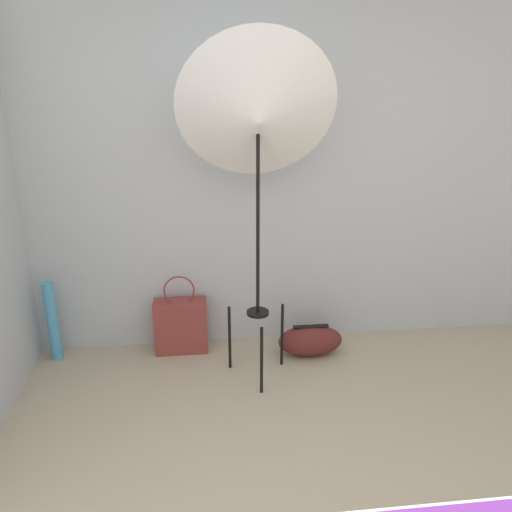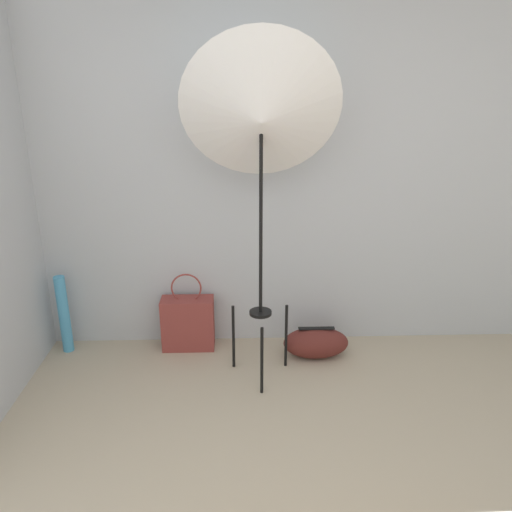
{
  "view_description": "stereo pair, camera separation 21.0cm",
  "coord_description": "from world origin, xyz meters",
  "px_view_note": "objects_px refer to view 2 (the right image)",
  "views": [
    {
      "loc": [
        -0.49,
        -1.26,
        1.89
      ],
      "look_at": [
        -0.19,
        1.39,
        0.93
      ],
      "focal_mm": 35.0,
      "sensor_mm": 36.0,
      "label": 1
    },
    {
      "loc": [
        -0.28,
        -1.28,
        1.89
      ],
      "look_at": [
        -0.19,
        1.39,
        0.93
      ],
      "focal_mm": 35.0,
      "sensor_mm": 36.0,
      "label": 2
    }
  ],
  "objects_px": {
    "duffel_bag": "(316,343)",
    "paper_roll": "(64,314)",
    "tote_bag": "(188,323)",
    "photo_umbrella": "(261,117)"
  },
  "relations": [
    {
      "from": "photo_umbrella",
      "to": "paper_roll",
      "type": "bearing_deg",
      "value": 165.43
    },
    {
      "from": "tote_bag",
      "to": "duffel_bag",
      "type": "relative_size",
      "value": 1.27
    },
    {
      "from": "duffel_bag",
      "to": "paper_roll",
      "type": "xyz_separation_m",
      "value": [
        -1.8,
        0.15,
        0.18
      ]
    },
    {
      "from": "duffel_bag",
      "to": "paper_roll",
      "type": "height_order",
      "value": "paper_roll"
    },
    {
      "from": "tote_bag",
      "to": "duffel_bag",
      "type": "bearing_deg",
      "value": -10.38
    },
    {
      "from": "paper_roll",
      "to": "photo_umbrella",
      "type": "bearing_deg",
      "value": -14.57
    },
    {
      "from": "tote_bag",
      "to": "paper_roll",
      "type": "height_order",
      "value": "tote_bag"
    },
    {
      "from": "photo_umbrella",
      "to": "paper_roll",
      "type": "xyz_separation_m",
      "value": [
        -1.39,
        0.36,
        -1.39
      ]
    },
    {
      "from": "tote_bag",
      "to": "paper_roll",
      "type": "xyz_separation_m",
      "value": [
        -0.88,
        -0.02,
        0.09
      ]
    },
    {
      "from": "tote_bag",
      "to": "paper_roll",
      "type": "bearing_deg",
      "value": -178.85
    }
  ]
}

